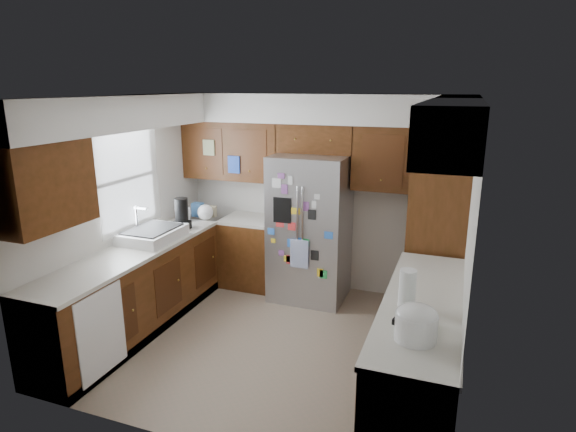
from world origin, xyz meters
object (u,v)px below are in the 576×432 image
at_px(pantry, 438,228).
at_px(paper_towel, 407,288).
at_px(fridge, 310,228).
at_px(rice_cooker, 416,322).

relative_size(pantry, paper_towel, 7.19).
xyz_separation_m(fridge, paper_towel, (1.38, -1.82, 0.17)).
relative_size(fridge, paper_towel, 6.02).
bearing_deg(rice_cooker, pantry, 89.99).
bearing_deg(pantry, fridge, 177.94).
xyz_separation_m(pantry, rice_cooker, (-0.00, -2.28, -0.02)).
height_order(fridge, rice_cooker, fridge).
relative_size(pantry, fridge, 1.19).
distance_m(pantry, paper_towel, 1.77).
height_order(fridge, paper_towel, fridge).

